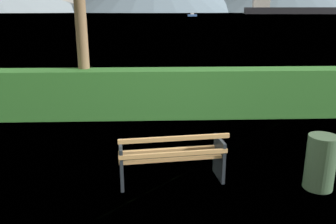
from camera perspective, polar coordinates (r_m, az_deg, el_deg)
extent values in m
plane|color=#4C6B33|center=(5.63, 0.52, -11.27)|extent=(1400.00, 1400.00, 0.00)
plane|color=#6B8EA3|center=(311.12, -2.36, 16.02)|extent=(620.00, 620.00, 0.00)
cube|color=tan|center=(5.27, 0.89, -7.90)|extent=(1.65, 0.26, 0.04)
cube|color=tan|center=(5.44, 0.53, -7.07)|extent=(1.65, 0.26, 0.04)
cube|color=tan|center=(5.61, 0.19, -6.29)|extent=(1.65, 0.26, 0.04)
cube|color=tan|center=(5.15, 1.04, -7.01)|extent=(1.65, 0.24, 0.06)
cube|color=tan|center=(5.01, 1.14, -4.44)|extent=(1.65, 0.24, 0.06)
cube|color=#1E2328|center=(5.40, -7.78, -8.72)|extent=(0.11, 0.51, 0.68)
cube|color=#1E2328|center=(5.64, 8.52, -7.61)|extent=(0.11, 0.51, 0.68)
cube|color=#2D6B28|center=(8.70, -0.60, 3.13)|extent=(13.47, 0.71, 1.22)
cylinder|color=brown|center=(8.90, -14.09, 11.37)|extent=(0.28, 0.28, 3.80)
cylinder|color=#385138|center=(5.71, 24.05, -7.67)|extent=(0.44, 0.44, 0.85)
cube|color=#232328|center=(302.53, 19.52, 15.61)|extent=(71.27, 17.27, 5.13)
cube|color=silver|center=(297.80, 15.25, 17.24)|extent=(13.59, 9.58, 8.21)
cube|color=#335693|center=(167.11, 4.05, 15.75)|extent=(4.35, 2.04, 0.97)
cube|color=silver|center=(167.10, 4.05, 16.02)|extent=(1.63, 1.25, 0.60)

